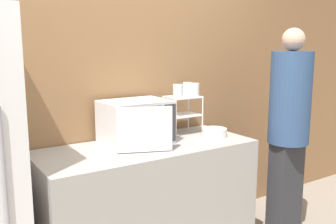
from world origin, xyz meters
The scene contains 9 objects.
wall_back centered at (0.00, 0.71, 1.30)m, with size 8.00×0.06×2.60m.
counter centered at (0.00, 0.34, 0.45)m, with size 1.60×0.67×0.90m.
microwave centered at (-0.03, 0.44, 1.06)m, with size 0.50×0.53×0.32m.
dish_rack centered at (0.44, 0.51, 1.12)m, with size 0.28×0.21×0.31m.
glass_front_left centered at (0.36, 0.46, 1.26)m, with size 0.08×0.08×0.11m.
glass_back_right centered at (0.52, 0.56, 1.26)m, with size 0.08×0.08×0.11m.
glass_front_right centered at (0.52, 0.47, 1.26)m, with size 0.08×0.08×0.11m.
bowl centered at (0.59, 0.29, 0.93)m, with size 0.20×0.20×0.07m.
person centered at (1.11, -0.02, 0.99)m, with size 0.33×0.33×1.75m.
Camera 1 is at (-1.32, -1.97, 1.61)m, focal length 40.00 mm.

